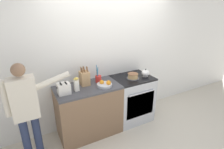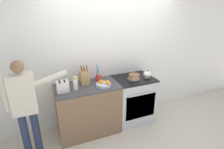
# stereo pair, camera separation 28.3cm
# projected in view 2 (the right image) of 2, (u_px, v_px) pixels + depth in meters

# --- Properties ---
(ground_plane) EXTENTS (16.00, 16.00, 0.00)m
(ground_plane) POSITION_uv_depth(u_px,v_px,m) (127.00, 131.00, 3.29)
(ground_plane) COLOR beige
(wall_back) EXTENTS (8.00, 0.04, 2.60)m
(wall_back) POSITION_uv_depth(u_px,v_px,m) (114.00, 56.00, 3.37)
(wall_back) COLOR silver
(wall_back) RESTS_ON ground_plane
(counter_cabinet) EXTENTS (1.09, 0.61, 0.92)m
(counter_cabinet) POSITION_uv_depth(u_px,v_px,m) (88.00, 109.00, 3.16)
(counter_cabinet) COLOR brown
(counter_cabinet) RESTS_ON ground_plane
(stove_range) EXTENTS (0.75, 0.64, 0.92)m
(stove_range) POSITION_uv_depth(u_px,v_px,m) (133.00, 99.00, 3.48)
(stove_range) COLOR #B7BABF
(stove_range) RESTS_ON ground_plane
(layer_cake) EXTENTS (0.24, 0.24, 0.10)m
(layer_cake) POSITION_uv_depth(u_px,v_px,m) (134.00, 77.00, 3.24)
(layer_cake) COLOR #4C4C51
(layer_cake) RESTS_ON stove_range
(tea_kettle) EXTENTS (0.19, 0.15, 0.15)m
(tea_kettle) POSITION_uv_depth(u_px,v_px,m) (147.00, 74.00, 3.32)
(tea_kettle) COLOR white
(tea_kettle) RESTS_ON stove_range
(knife_block) EXTENTS (0.15, 0.17, 0.34)m
(knife_block) POSITION_uv_depth(u_px,v_px,m) (85.00, 77.00, 3.03)
(knife_block) COLOR tan
(knife_block) RESTS_ON counter_cabinet
(utensil_crock) EXTENTS (0.11, 0.11, 0.32)m
(utensil_crock) POSITION_uv_depth(u_px,v_px,m) (98.00, 78.00, 3.14)
(utensil_crock) COLOR red
(utensil_crock) RESTS_ON counter_cabinet
(fruit_bowl) EXTENTS (0.26, 0.26, 0.11)m
(fruit_bowl) POSITION_uv_depth(u_px,v_px,m) (104.00, 84.00, 2.97)
(fruit_bowl) COLOR #B7BABF
(fruit_bowl) RESTS_ON counter_cabinet
(toaster) EXTENTS (0.20, 0.17, 0.18)m
(toaster) POSITION_uv_depth(u_px,v_px,m) (63.00, 87.00, 2.76)
(toaster) COLOR silver
(toaster) RESTS_ON counter_cabinet
(milk_carton) EXTENTS (0.07, 0.07, 0.24)m
(milk_carton) POSITION_uv_depth(u_px,v_px,m) (75.00, 83.00, 2.83)
(milk_carton) COLOR white
(milk_carton) RESTS_ON counter_cabinet
(person_baker) EXTENTS (0.90, 0.20, 1.53)m
(person_baker) POSITION_uv_depth(u_px,v_px,m) (25.00, 102.00, 2.52)
(person_baker) COLOR #283351
(person_baker) RESTS_ON ground_plane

